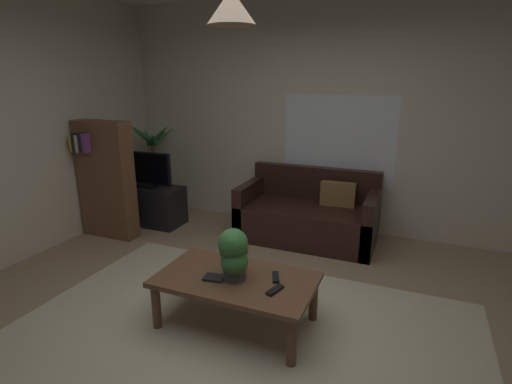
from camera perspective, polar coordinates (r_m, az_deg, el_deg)
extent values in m
cube|color=#9E8466|center=(3.15, -2.24, -20.34)|extent=(5.36, 4.97, 0.02)
cube|color=beige|center=(3.00, -3.97, -22.19)|extent=(3.48, 2.74, 0.01)
cube|color=beige|center=(4.95, 10.10, 10.66)|extent=(5.48, 0.06, 2.82)
cube|color=white|center=(4.92, 11.89, 7.24)|extent=(1.36, 0.01, 1.10)
cube|color=black|center=(4.71, 7.38, -4.49)|extent=(1.58, 0.82, 0.42)
cube|color=black|center=(4.91, 8.64, 1.33)|extent=(1.58, 0.12, 0.40)
cube|color=black|center=(4.90, -0.84, -2.16)|extent=(0.12, 0.82, 0.64)
cube|color=black|center=(4.56, 16.35, -4.31)|extent=(0.12, 0.82, 0.64)
cube|color=brown|center=(4.70, 11.81, -0.29)|extent=(0.40, 0.14, 0.28)
cube|color=brown|center=(3.08, -2.96, -12.60)|extent=(1.21, 0.69, 0.04)
cylinder|color=brown|center=(3.23, -14.28, -15.82)|extent=(0.07, 0.07, 0.36)
cylinder|color=brown|center=(2.80, 5.21, -20.84)|extent=(0.07, 0.07, 0.36)
cylinder|color=brown|center=(3.63, -8.87, -11.67)|extent=(0.07, 0.07, 0.36)
cylinder|color=brown|center=(3.26, 8.33, -15.14)|extent=(0.07, 0.07, 0.36)
cube|color=black|center=(3.06, -6.11, -12.27)|extent=(0.17, 0.13, 0.02)
cube|color=black|center=(3.05, 2.88, -12.27)|extent=(0.11, 0.17, 0.02)
cube|color=black|center=(2.89, 2.76, -14.03)|extent=(0.09, 0.17, 0.02)
cylinder|color=#4C4C51|center=(3.04, -3.16, -11.74)|extent=(0.18, 0.18, 0.08)
sphere|color=#3D7F3D|center=(2.96, -3.16, -10.09)|extent=(0.21, 0.21, 0.21)
sphere|color=#3D7F3D|center=(2.98, -3.27, -8.39)|extent=(0.22, 0.22, 0.22)
sphere|color=#3D7F3D|center=(2.91, -3.37, -7.49)|extent=(0.23, 0.23, 0.23)
cube|color=black|center=(5.40, -15.18, -1.80)|extent=(0.90, 0.44, 0.50)
cube|color=black|center=(5.25, -15.72, 3.40)|extent=(0.73, 0.05, 0.41)
cube|color=black|center=(5.23, -15.89, 3.34)|extent=(0.69, 0.00, 0.37)
cube|color=black|center=(5.31, -15.53, 0.91)|extent=(0.24, 0.16, 0.04)
cylinder|color=beige|center=(5.86, -14.17, -1.33)|extent=(0.32, 0.32, 0.30)
cylinder|color=brown|center=(5.73, -14.52, 3.52)|extent=(0.05, 0.05, 0.72)
cone|color=#2D6B33|center=(5.54, -13.75, 8.18)|extent=(0.38, 0.16, 0.33)
cone|color=#2D6B33|center=(5.71, -13.23, 7.98)|extent=(0.26, 0.35, 0.30)
cone|color=#2D6B33|center=(5.86, -13.78, 8.05)|extent=(0.15, 0.49, 0.25)
cone|color=#2D6B33|center=(5.85, -15.52, 7.85)|extent=(0.39, 0.34, 0.27)
cone|color=#2D6B33|center=(5.70, -16.33, 8.20)|extent=(0.37, 0.21, 0.34)
cone|color=#2D6B33|center=(5.48, -16.33, 8.02)|extent=(0.12, 0.49, 0.35)
cone|color=#2D6B33|center=(5.50, -14.67, 7.51)|extent=(0.29, 0.34, 0.29)
cube|color=brown|center=(5.00, -20.94, 1.64)|extent=(0.70, 0.22, 1.40)
cube|color=gold|center=(5.03, -24.74, 6.45)|extent=(0.04, 0.16, 0.18)
cube|color=black|center=(5.00, -24.41, 6.64)|extent=(0.04, 0.16, 0.22)
cube|color=beige|center=(4.97, -24.01, 6.50)|extent=(0.04, 0.16, 0.20)
cube|color=black|center=(4.93, -23.62, 6.68)|extent=(0.05, 0.16, 0.23)
cube|color=#72387F|center=(4.89, -23.19, 6.60)|extent=(0.04, 0.16, 0.22)
cone|color=tan|center=(2.73, -3.59, 25.23)|extent=(0.32, 0.32, 0.21)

